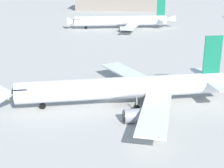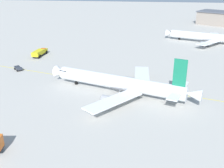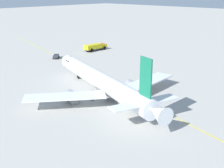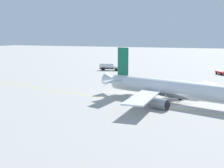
{
  "view_description": "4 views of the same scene",
  "coord_description": "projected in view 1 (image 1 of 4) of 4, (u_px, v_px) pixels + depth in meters",
  "views": [
    {
      "loc": [
        24.99,
        50.6,
        23.24
      ],
      "look_at": [
        0.55,
        0.79,
        3.44
      ],
      "focal_mm": 53.72,
      "sensor_mm": 36.0,
      "label": 1
    },
    {
      "loc": [
        -9.18,
        68.44,
        29.35
      ],
      "look_at": [
        1.29,
        1.59,
        2.18
      ],
      "focal_mm": 42.44,
      "sensor_mm": 36.0,
      "label": 2
    },
    {
      "loc": [
        -43.72,
        44.11,
        22.35
      ],
      "look_at": [
        -2.37,
        1.07,
        2.6
      ],
      "focal_mm": 46.23,
      "sensor_mm": 36.0,
      "label": 3
    },
    {
      "loc": [
        12.4,
        -65.14,
        14.77
      ],
      "look_at": [
        -14.25,
        -3.71,
        4.33
      ],
      "focal_mm": 50.58,
      "sensor_mm": 36.0,
      "label": 4
    }
  ],
  "objects": [
    {
      "name": "ground_plane",
      "position": [
        113.0,
        100.0,
        60.96
      ],
      "size": [
        600.0,
        600.0,
        0.0
      ],
      "primitive_type": "plane",
      "color": "#ADAAA3"
    },
    {
      "name": "airliner_main",
      "position": [
        126.0,
        88.0,
        58.33
      ],
      "size": [
        41.71,
        34.17,
        11.79
      ],
      "rotation": [
        0.0,
        0.0,
        5.98
      ],
      "color": "silver",
      "rests_on": "ground_plane"
    },
    {
      "name": "terminal_shed",
      "position": [
        117.0,
        1.0,
        183.31
      ],
      "size": [
        47.92,
        38.45,
        8.74
      ],
      "rotation": [
        0.0,
        0.0,
        5.75
      ],
      "color": "gray",
      "rests_on": "ground_plane"
    },
    {
      "name": "airliner_secondary",
      "position": [
        122.0,
        21.0,
        128.7
      ],
      "size": [
        39.98,
        31.18,
        11.55
      ],
      "rotation": [
        0.0,
        0.0,
        5.92
      ],
      "color": "silver",
      "rests_on": "ground_plane"
    },
    {
      "name": "taxiway_centreline",
      "position": [
        133.0,
        92.0,
        64.91
      ],
      "size": [
        187.77,
        48.2,
        0.01
      ],
      "rotation": [
        0.0,
        0.0,
        6.03
      ],
      "color": "yellow",
      "rests_on": "ground_plane"
    }
  ]
}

